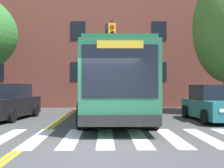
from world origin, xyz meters
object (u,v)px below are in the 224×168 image
object	(u,v)px
car_black_near_lane	(7,103)
traffic_light_overhead	(109,52)
car_teal_far_lane	(213,104)
city_bus	(115,83)

from	to	relation	value
car_black_near_lane	traffic_light_overhead	world-z (taller)	traffic_light_overhead
car_black_near_lane	car_teal_far_lane	size ratio (longest dim) A/B	1.06
car_teal_far_lane	traffic_light_overhead	bearing A→B (deg)	158.60
car_black_near_lane	city_bus	bearing A→B (deg)	-1.80
city_bus	traffic_light_overhead	world-z (taller)	traffic_light_overhead
car_black_near_lane	traffic_light_overhead	distance (m)	5.80
city_bus	car_black_near_lane	bearing A→B (deg)	178.20
city_bus	traffic_light_overhead	bearing A→B (deg)	104.93
city_bus	traffic_light_overhead	distance (m)	2.11
city_bus	car_teal_far_lane	xyz separation A→B (m)	(4.60, -0.70, -1.02)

